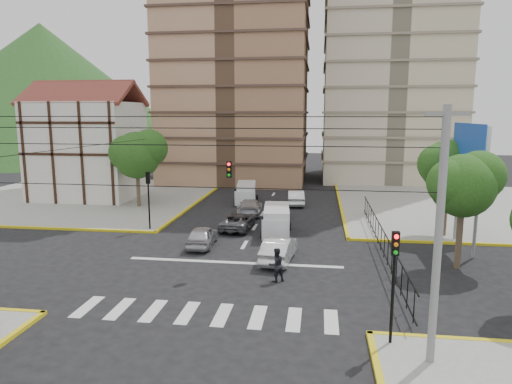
% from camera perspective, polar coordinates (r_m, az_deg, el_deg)
% --- Properties ---
extents(ground, '(160.00, 160.00, 0.00)m').
position_cam_1_polar(ground, '(26.69, -3.22, -9.61)').
color(ground, black).
rests_on(ground, ground).
extents(sidewalk_nw, '(26.00, 26.00, 0.15)m').
position_cam_1_polar(sidewalk_nw, '(51.92, -20.94, -0.61)').
color(sidewalk_nw, gray).
rests_on(sidewalk_nw, ground).
extents(sidewalk_ne, '(26.00, 26.00, 0.15)m').
position_cam_1_polar(sidewalk_ne, '(47.98, 26.06, -1.77)').
color(sidewalk_ne, gray).
rests_on(sidewalk_ne, ground).
extents(crosswalk_stripes, '(12.00, 2.40, 0.01)m').
position_cam_1_polar(crosswalk_stripes, '(21.26, -6.43, -14.89)').
color(crosswalk_stripes, silver).
rests_on(crosswalk_stripes, ground).
extents(stop_line, '(13.00, 0.40, 0.01)m').
position_cam_1_polar(stop_line, '(27.80, -2.74, -8.79)').
color(stop_line, silver).
rests_on(stop_line, ground).
extents(tudor_building, '(10.80, 8.05, 12.23)m').
position_cam_1_polar(tudor_building, '(50.82, -20.30, 5.11)').
color(tudor_building, silver).
rests_on(tudor_building, ground).
extents(distant_hill, '(70.00, 70.00, 28.00)m').
position_cam_1_polar(distant_hill, '(112.17, -24.95, 11.51)').
color(distant_hill, '#244E1A').
rests_on(distant_hill, ground).
extents(park_fence, '(0.10, 22.50, 1.66)m').
position_cam_1_polar(park_fence, '(30.78, 15.29, -7.30)').
color(park_fence, black).
rests_on(park_fence, ground).
extents(billboard, '(0.36, 6.20, 8.10)m').
position_cam_1_polar(billboard, '(32.27, 25.10, 3.78)').
color(billboard, slate).
rests_on(billboard, ground).
extents(tree_park_a, '(4.41, 3.60, 6.83)m').
position_cam_1_polar(tree_park_a, '(28.20, 24.64, 1.04)').
color(tree_park_a, '#473828').
rests_on(tree_park_a, ground).
extents(tree_park_c, '(4.65, 3.80, 7.25)m').
position_cam_1_polar(tree_park_c, '(35.11, 23.02, 3.25)').
color(tree_park_c, '#473828').
rests_on(tree_park_c, ground).
extents(tree_tudor, '(5.39, 4.40, 7.43)m').
position_cam_1_polar(tree_tudor, '(44.19, -14.56, 4.74)').
color(tree_tudor, '#473828').
rests_on(tree_tudor, ground).
extents(traffic_light_se, '(0.28, 0.22, 4.40)m').
position_cam_1_polar(traffic_light_se, '(18.08, 16.87, -9.18)').
color(traffic_light_se, black).
rests_on(traffic_light_se, ground).
extents(traffic_light_nw, '(0.28, 0.22, 4.40)m').
position_cam_1_polar(traffic_light_nw, '(35.36, -13.30, 0.17)').
color(traffic_light_nw, black).
rests_on(traffic_light_nw, ground).
extents(traffic_light_hanging, '(18.00, 9.12, 0.92)m').
position_cam_1_polar(traffic_light_hanging, '(23.37, -4.32, 2.49)').
color(traffic_light_hanging, black).
rests_on(traffic_light_hanging, ground).
extents(utility_pole_se, '(1.40, 0.28, 9.00)m').
position_cam_1_polar(utility_pole_se, '(16.73, 21.86, -5.08)').
color(utility_pole_se, slate).
rests_on(utility_pole_se, ground).
extents(van_right_lane, '(2.20, 4.75, 2.08)m').
position_cam_1_polar(van_right_lane, '(33.53, 2.54, -3.77)').
color(van_right_lane, silver).
rests_on(van_right_lane, ground).
extents(van_left_lane, '(2.33, 4.71, 2.03)m').
position_cam_1_polar(van_left_lane, '(45.27, -1.25, -0.23)').
color(van_left_lane, silver).
rests_on(van_left_lane, ground).
extents(car_silver_front_left, '(1.83, 4.16, 1.39)m').
position_cam_1_polar(car_silver_front_left, '(31.12, -6.75, -5.49)').
color(car_silver_front_left, '#B2B2B7').
rests_on(car_silver_front_left, ground).
extents(car_white_front_right, '(2.07, 4.68, 1.49)m').
position_cam_1_polar(car_white_front_right, '(27.90, 2.88, -7.13)').
color(car_white_front_right, silver).
rests_on(car_white_front_right, ground).
extents(car_grey_mid_left, '(2.40, 4.75, 1.29)m').
position_cam_1_polar(car_grey_mid_left, '(35.40, -2.28, -3.64)').
color(car_grey_mid_left, slate).
rests_on(car_grey_mid_left, ground).
extents(car_silver_rear_left, '(2.31, 4.98, 1.41)m').
position_cam_1_polar(car_silver_rear_left, '(40.41, -0.75, -1.86)').
color(car_silver_rear_left, silver).
rests_on(car_silver_rear_left, ground).
extents(car_darkgrey_mid_right, '(1.76, 3.88, 1.29)m').
position_cam_1_polar(car_darkgrey_mid_right, '(38.60, 2.58, -2.51)').
color(car_darkgrey_mid_right, '#28282A').
rests_on(car_darkgrey_mid_right, ground).
extents(car_white_rear_right, '(1.94, 4.53, 1.45)m').
position_cam_1_polar(car_white_rear_right, '(44.86, 4.99, -0.70)').
color(car_white_rear_right, silver).
rests_on(car_white_rear_right, ground).
extents(pedestrian_crosswalk, '(1.13, 1.07, 1.84)m').
position_cam_1_polar(pedestrian_crosswalk, '(24.56, 2.53, -9.09)').
color(pedestrian_crosswalk, black).
rests_on(pedestrian_crosswalk, ground).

